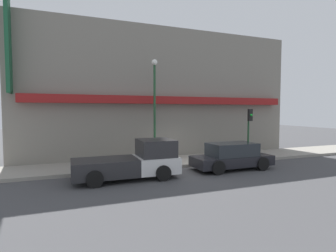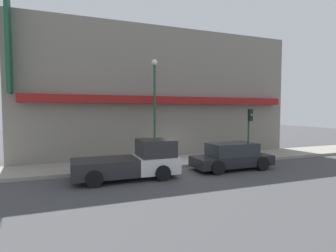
# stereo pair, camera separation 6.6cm
# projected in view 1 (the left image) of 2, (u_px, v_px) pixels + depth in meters

# --- Properties ---
(ground_plane) EXTENTS (80.00, 80.00, 0.00)m
(ground_plane) POSITION_uv_depth(u_px,v_px,m) (187.00, 168.00, 15.30)
(ground_plane) COLOR #424244
(sidewalk) EXTENTS (36.00, 3.18, 0.18)m
(sidewalk) POSITION_uv_depth(u_px,v_px,m) (176.00, 161.00, 16.77)
(sidewalk) COLOR gray
(sidewalk) RESTS_ON ground
(building) EXTENTS (19.80, 3.80, 10.88)m
(building) POSITION_uv_depth(u_px,v_px,m) (160.00, 94.00, 19.37)
(building) COLOR gray
(building) RESTS_ON ground
(pickup_truck) EXTENTS (5.06, 2.17, 1.88)m
(pickup_truck) POSITION_uv_depth(u_px,v_px,m) (133.00, 162.00, 12.82)
(pickup_truck) COLOR silver
(pickup_truck) RESTS_ON ground
(parked_car) EXTENTS (4.59, 1.99, 1.50)m
(parked_car) POSITION_uv_depth(u_px,v_px,m) (232.00, 156.00, 14.84)
(parked_car) COLOR black
(parked_car) RESTS_ON ground
(fire_hydrant) EXTENTS (0.20, 0.20, 0.72)m
(fire_hydrant) POSITION_uv_depth(u_px,v_px,m) (226.00, 154.00, 16.95)
(fire_hydrant) COLOR red
(fire_hydrant) RESTS_ON sidewalk
(street_lamp) EXTENTS (0.36, 0.36, 6.28)m
(street_lamp) POSITION_uv_depth(u_px,v_px,m) (155.00, 99.00, 16.11)
(street_lamp) COLOR #1E4728
(street_lamp) RESTS_ON sidewalk
(traffic_light) EXTENTS (0.28, 0.42, 3.25)m
(traffic_light) POSITION_uv_depth(u_px,v_px,m) (249.00, 124.00, 17.62)
(traffic_light) COLOR #1E4728
(traffic_light) RESTS_ON sidewalk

